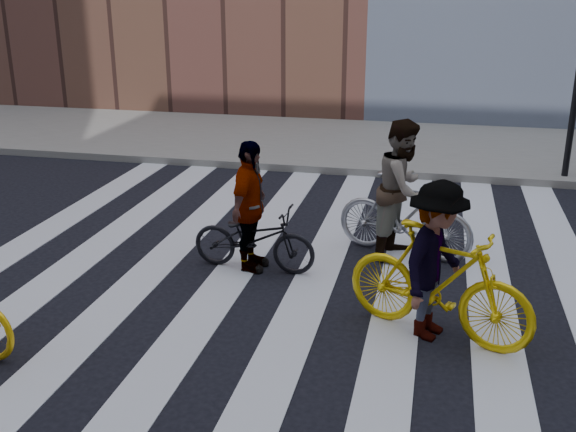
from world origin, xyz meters
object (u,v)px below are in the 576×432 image
(bike_yellow_right, at_px, (439,282))
(rider_mid, at_px, (403,189))
(rider_rear, at_px, (250,207))
(bike_dark_rear, at_px, (254,238))
(bike_silver_mid, at_px, (405,216))
(rider_right, at_px, (435,261))

(bike_yellow_right, bearing_deg, rider_mid, 35.37)
(rider_rear, bearing_deg, rider_mid, -60.12)
(bike_dark_rear, bearing_deg, bike_silver_mid, -60.12)
(bike_yellow_right, bearing_deg, bike_dark_rear, 83.51)
(bike_dark_rear, relative_size, rider_right, 0.96)
(rider_mid, xyz_separation_m, rider_right, (0.49, -2.25, -0.09))
(bike_yellow_right, height_order, rider_right, rider_right)
(rider_right, bearing_deg, rider_rear, 83.51)
(rider_right, bearing_deg, bike_yellow_right, -68.05)
(rider_rear, bearing_deg, bike_yellow_right, -114.28)
(rider_right, relative_size, rider_rear, 1.00)
(bike_dark_rear, height_order, rider_right, rider_right)
(bike_dark_rear, bearing_deg, rider_rear, 93.67)
(bike_silver_mid, xyz_separation_m, bike_yellow_right, (0.49, -2.25, 0.05))
(bike_dark_rear, height_order, rider_rear, rider_rear)
(bike_yellow_right, relative_size, rider_mid, 1.08)
(bike_yellow_right, distance_m, rider_rear, 2.79)
(bike_dark_rear, distance_m, rider_rear, 0.44)
(rider_right, bearing_deg, bike_silver_mid, 32.93)
(bike_silver_mid, relative_size, rider_right, 1.11)
(bike_silver_mid, relative_size, rider_rear, 1.11)
(bike_dark_rear, bearing_deg, bike_yellow_right, -114.77)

